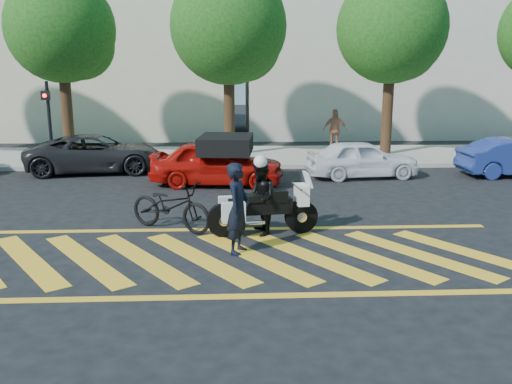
{
  "coord_description": "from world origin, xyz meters",
  "views": [
    {
      "loc": [
        0.07,
        -10.17,
        3.67
      ],
      "look_at": [
        0.59,
        1.18,
        1.05
      ],
      "focal_mm": 38.0,
      "sensor_mm": 36.0,
      "label": 1
    }
  ],
  "objects_px": {
    "parked_mid_right": "(362,159)",
    "police_motorcycle": "(261,208)",
    "officer_bike": "(238,208)",
    "red_convertible": "(217,163)",
    "officer_moto": "(260,198)",
    "bicycle": "(171,206)",
    "parked_mid_left": "(97,154)"
  },
  "relations": [
    {
      "from": "parked_mid_left",
      "to": "officer_moto",
      "type": "bearing_deg",
      "value": -151.21
    },
    {
      "from": "bicycle",
      "to": "police_motorcycle",
      "type": "bearing_deg",
      "value": -71.78
    },
    {
      "from": "officer_bike",
      "to": "bicycle",
      "type": "relative_size",
      "value": 0.85
    },
    {
      "from": "police_motorcycle",
      "to": "parked_mid_right",
      "type": "distance_m",
      "value": 7.37
    },
    {
      "from": "officer_bike",
      "to": "parked_mid_right",
      "type": "relative_size",
      "value": 0.49
    },
    {
      "from": "officer_bike",
      "to": "red_convertible",
      "type": "distance_m",
      "value": 6.54
    },
    {
      "from": "parked_mid_right",
      "to": "bicycle",
      "type": "bearing_deg",
      "value": 129.29
    },
    {
      "from": "officer_bike",
      "to": "officer_moto",
      "type": "bearing_deg",
      "value": -4.04
    },
    {
      "from": "police_motorcycle",
      "to": "officer_bike",
      "type": "bearing_deg",
      "value": -121.61
    },
    {
      "from": "officer_bike",
      "to": "parked_mid_left",
      "type": "bearing_deg",
      "value": 48.12
    },
    {
      "from": "red_convertible",
      "to": "officer_bike",
      "type": "bearing_deg",
      "value": -169.13
    },
    {
      "from": "bicycle",
      "to": "parked_mid_right",
      "type": "relative_size",
      "value": 0.57
    },
    {
      "from": "police_motorcycle",
      "to": "officer_moto",
      "type": "xyz_separation_m",
      "value": [
        -0.02,
        0.01,
        0.23
      ]
    },
    {
      "from": "bicycle",
      "to": "parked_mid_right",
      "type": "xyz_separation_m",
      "value": [
        5.84,
        5.86,
        0.07
      ]
    },
    {
      "from": "bicycle",
      "to": "parked_mid_left",
      "type": "distance_m",
      "value": 8.02
    },
    {
      "from": "bicycle",
      "to": "parked_mid_left",
      "type": "height_order",
      "value": "parked_mid_left"
    },
    {
      "from": "red_convertible",
      "to": "parked_mid_right",
      "type": "distance_m",
      "value": 5.0
    },
    {
      "from": "bicycle",
      "to": "red_convertible",
      "type": "distance_m",
      "value": 4.96
    },
    {
      "from": "parked_mid_left",
      "to": "parked_mid_right",
      "type": "height_order",
      "value": "parked_mid_left"
    },
    {
      "from": "officer_bike",
      "to": "bicycle",
      "type": "bearing_deg",
      "value": 61.93
    },
    {
      "from": "bicycle",
      "to": "red_convertible",
      "type": "height_order",
      "value": "red_convertible"
    },
    {
      "from": "bicycle",
      "to": "red_convertible",
      "type": "xyz_separation_m",
      "value": [
        0.94,
        4.86,
        0.15
      ]
    },
    {
      "from": "officer_moto",
      "to": "parked_mid_left",
      "type": "distance_m",
      "value": 9.44
    },
    {
      "from": "parked_mid_left",
      "to": "parked_mid_right",
      "type": "distance_m",
      "value": 9.34
    },
    {
      "from": "bicycle",
      "to": "police_motorcycle",
      "type": "xyz_separation_m",
      "value": [
        2.05,
        -0.46,
        0.04
      ]
    },
    {
      "from": "red_convertible",
      "to": "parked_mid_right",
      "type": "height_order",
      "value": "red_convertible"
    },
    {
      "from": "officer_bike",
      "to": "parked_mid_left",
      "type": "xyz_separation_m",
      "value": [
        -4.92,
        8.91,
        -0.25
      ]
    },
    {
      "from": "police_motorcycle",
      "to": "officer_moto",
      "type": "bearing_deg",
      "value": 155.13
    },
    {
      "from": "officer_bike",
      "to": "parked_mid_right",
      "type": "height_order",
      "value": "officer_bike"
    },
    {
      "from": "officer_moto",
      "to": "parked_mid_right",
      "type": "relative_size",
      "value": 0.44
    },
    {
      "from": "officer_bike",
      "to": "officer_moto",
      "type": "height_order",
      "value": "officer_bike"
    },
    {
      "from": "parked_mid_right",
      "to": "police_motorcycle",
      "type": "bearing_deg",
      "value": 143.27
    }
  ]
}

